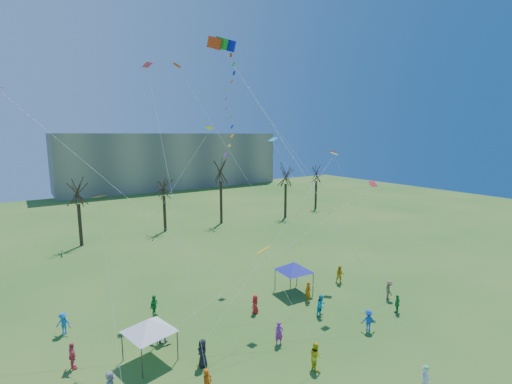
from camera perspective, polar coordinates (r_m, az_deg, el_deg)
ground at (r=25.23m, az=10.25°, el=-26.84°), size 160.00×160.00×0.00m
distant_building at (r=103.34m, az=-13.18°, el=4.94°), size 60.00×14.00×15.00m
bare_tree_row at (r=54.42m, az=-14.67°, el=0.62°), size 69.60×8.43×11.15m
hero_kite_flyer at (r=24.66m, az=25.43°, el=-25.82°), size 0.75×0.52×1.96m
big_box_kite at (r=23.23m, az=-3.64°, el=13.46°), size 4.23×6.55×22.27m
canopy_tent_white at (r=25.74m, az=-16.77°, el=-19.73°), size 3.84×3.84×2.95m
canopy_tent_blue at (r=34.36m, az=6.11°, el=-11.79°), size 3.94×3.94×2.96m
festival_crowd at (r=28.24m, az=-1.00°, el=-20.33°), size 26.36×14.53×1.84m
small_kites_aloft at (r=29.22m, az=-2.40°, el=6.18°), size 28.95×18.61×29.98m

